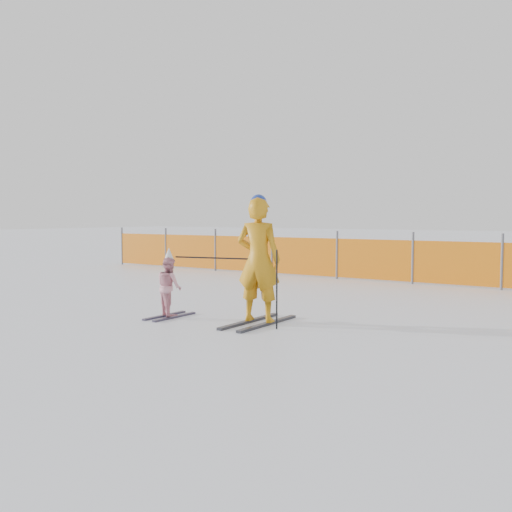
{
  "coord_description": "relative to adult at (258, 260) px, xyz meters",
  "views": [
    {
      "loc": [
        5.02,
        -6.92,
        1.63
      ],
      "look_at": [
        0.0,
        0.5,
        1.0
      ],
      "focal_mm": 40.0,
      "sensor_mm": 36.0,
      "label": 1
    }
  ],
  "objects": [
    {
      "name": "ground",
      "position": [
        -0.27,
        -0.17,
        -0.98
      ],
      "size": [
        120.0,
        120.0,
        0.0
      ],
      "primitive_type": "plane",
      "color": "white",
      "rests_on": "ground"
    },
    {
      "name": "adult",
      "position": [
        0.0,
        0.0,
        0.0
      ],
      "size": [
        0.76,
        1.51,
        1.95
      ],
      "color": "black",
      "rests_on": "ground"
    },
    {
      "name": "child",
      "position": [
        -1.5,
        -0.34,
        -0.46
      ],
      "size": [
        0.57,
        0.95,
        1.13
      ],
      "color": "black",
      "rests_on": "ground"
    },
    {
      "name": "ski_poles",
      "position": [
        -0.19,
        -0.18,
        -0.19
      ],
      "size": [
        1.85,
        0.31,
        1.15
      ],
      "color": "black",
      "rests_on": "ground"
    },
    {
      "name": "safety_fence",
      "position": [
        -1.74,
        6.28,
        -0.42
      ],
      "size": [
        16.06,
        0.06,
        1.25
      ],
      "color": "#595960",
      "rests_on": "ground"
    }
  ]
}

